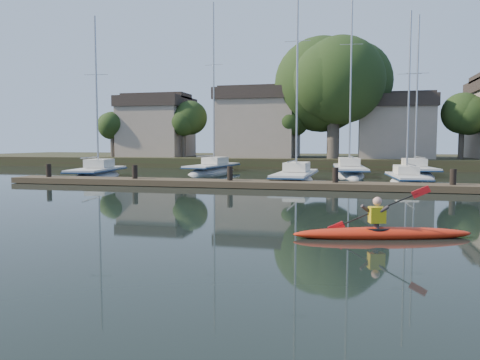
% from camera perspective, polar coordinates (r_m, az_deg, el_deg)
% --- Properties ---
extents(ground, '(160.00, 160.00, 0.00)m').
position_cam_1_polar(ground, '(13.00, -4.18, -6.80)').
color(ground, black).
rests_on(ground, ground).
extents(kayak, '(4.86, 1.88, 1.55)m').
position_cam_1_polar(kayak, '(13.23, 16.87, -5.96)').
color(kayak, '#B12C0D').
rests_on(kayak, ground).
extents(dock, '(34.00, 2.00, 1.80)m').
position_cam_1_polar(dock, '(26.53, 5.05, -0.54)').
color(dock, '#4A3F2A').
rests_on(dock, ground).
extents(sailboat_0, '(3.64, 8.60, 13.22)m').
position_cam_1_polar(sailboat_0, '(36.33, -16.99, -0.01)').
color(sailboat_0, silver).
rests_on(sailboat_0, ground).
extents(sailboat_2, '(2.47, 9.52, 15.66)m').
position_cam_1_polar(sailboat_2, '(30.87, 6.78, -0.58)').
color(sailboat_2, silver).
rests_on(sailboat_2, ground).
extents(sailboat_3, '(2.45, 7.46, 11.83)m').
position_cam_1_polar(sailboat_3, '(31.07, 19.67, -0.74)').
color(sailboat_3, silver).
rests_on(sailboat_3, ground).
extents(sailboat_5, '(3.29, 9.86, 16.01)m').
position_cam_1_polar(sailboat_5, '(41.11, -3.33, 0.72)').
color(sailboat_5, silver).
rests_on(sailboat_5, ground).
extents(sailboat_6, '(3.12, 11.28, 17.72)m').
position_cam_1_polar(sailboat_6, '(38.59, 13.17, 0.35)').
color(sailboat_6, silver).
rests_on(sailboat_6, ground).
extents(sailboat_7, '(3.11, 8.81, 13.91)m').
position_cam_1_polar(sailboat_7, '(39.60, 20.57, 0.28)').
color(sailboat_7, silver).
rests_on(sailboat_7, ground).
extents(shore, '(90.00, 25.25, 12.75)m').
position_cam_1_polar(shore, '(52.48, 11.09, 5.22)').
color(shore, '#28361B').
rests_on(shore, ground).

